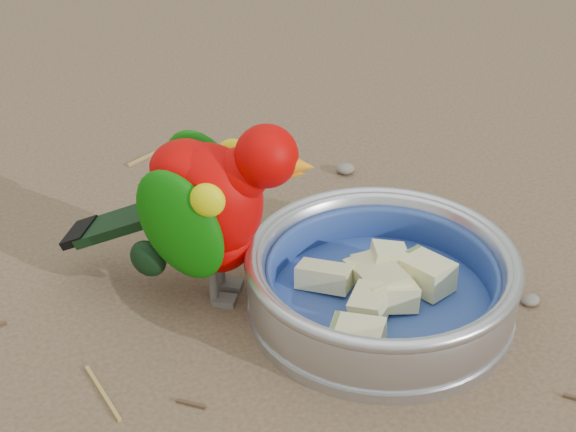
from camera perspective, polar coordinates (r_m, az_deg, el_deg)
name	(u,v)px	position (r m, az deg, el deg)	size (l,w,h in m)	color
ground	(409,347)	(0.76, 7.82, -8.41)	(60.00, 60.00, 0.00)	brown
food_bowl	(380,305)	(0.79, 5.97, -5.71)	(0.23, 0.23, 0.02)	#B2B2BA
bowl_wall	(382,277)	(0.77, 6.09, -3.95)	(0.23, 0.23, 0.04)	#B2B2BA
fruit_wedges	(382,284)	(0.77, 6.07, -4.37)	(0.14, 0.14, 0.03)	beige
lory_parrot	(210,216)	(0.76, -5.09, 0.02)	(0.10, 0.21, 0.17)	#BB0000
ground_debris	(378,322)	(0.77, 5.83, -6.81)	(0.90, 0.80, 0.01)	#A48343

